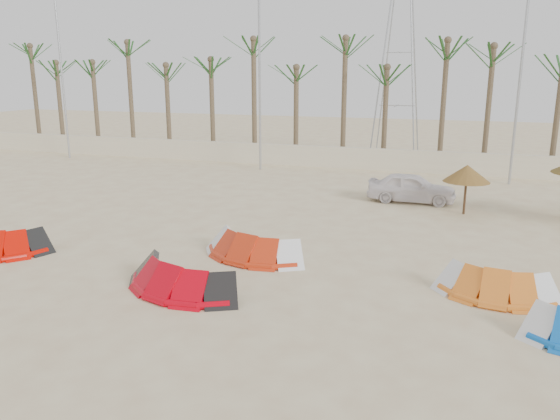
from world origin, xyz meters
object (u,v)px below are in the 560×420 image
(kite_red_right, at_px, (256,243))
(parasol_left, at_px, (467,173))
(kite_red_left, at_px, (5,240))
(kite_orange, at_px, (496,280))
(car, at_px, (412,188))
(kite_red_mid, at_px, (186,273))

(kite_red_right, distance_m, parasol_left, 10.00)
(parasol_left, bearing_deg, kite_red_left, -144.68)
(kite_orange, distance_m, car, 10.65)
(kite_red_left, bearing_deg, kite_red_right, 16.55)
(kite_red_mid, bearing_deg, kite_red_right, 74.93)
(car, bearing_deg, kite_red_mid, 158.31)
(kite_red_right, relative_size, car, 0.97)
(kite_red_mid, bearing_deg, kite_orange, 15.36)
(kite_red_left, xyz_separation_m, kite_red_right, (7.88, 2.34, 0.00))
(kite_red_right, xyz_separation_m, parasol_left, (6.27, 7.68, 1.30))
(kite_red_mid, relative_size, kite_red_right, 1.04)
(car, bearing_deg, kite_red_right, 156.31)
(parasol_left, bearing_deg, kite_red_mid, -123.34)
(parasol_left, xyz_separation_m, car, (-2.30, 1.54, -1.05))
(kite_orange, distance_m, parasol_left, 8.76)
(kite_red_left, distance_m, parasol_left, 17.39)
(kite_orange, relative_size, parasol_left, 1.55)
(car, bearing_deg, kite_red_left, 133.91)
(kite_red_right, bearing_deg, kite_red_left, -163.45)
(kite_orange, relative_size, car, 0.82)
(kite_red_mid, distance_m, kite_orange, 8.29)
(kite_red_right, bearing_deg, kite_red_mid, -105.07)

